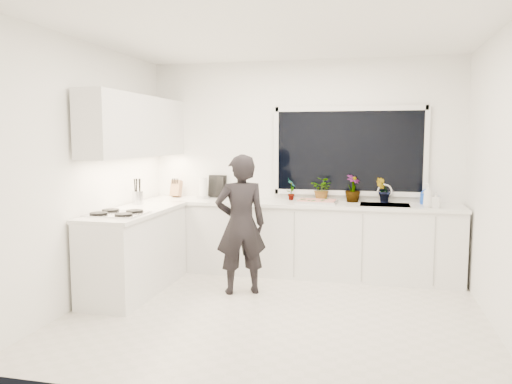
# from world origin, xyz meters

# --- Properties ---
(floor) EXTENTS (4.00, 3.50, 0.02)m
(floor) POSITION_xyz_m (0.00, 0.00, -0.01)
(floor) COLOR beige
(floor) RESTS_ON ground
(wall_back) EXTENTS (4.00, 0.02, 2.70)m
(wall_back) POSITION_xyz_m (0.00, 1.76, 1.35)
(wall_back) COLOR white
(wall_back) RESTS_ON ground
(wall_left) EXTENTS (0.02, 3.50, 2.70)m
(wall_left) POSITION_xyz_m (-2.01, 0.00, 1.35)
(wall_left) COLOR white
(wall_left) RESTS_ON ground
(wall_right) EXTENTS (0.02, 3.50, 2.70)m
(wall_right) POSITION_xyz_m (2.01, 0.00, 1.35)
(wall_right) COLOR white
(wall_right) RESTS_ON ground
(ceiling) EXTENTS (4.00, 3.50, 0.02)m
(ceiling) POSITION_xyz_m (0.00, 0.00, 2.71)
(ceiling) COLOR white
(ceiling) RESTS_ON wall_back
(window) EXTENTS (1.80, 0.02, 1.00)m
(window) POSITION_xyz_m (0.60, 1.73, 1.55)
(window) COLOR black
(window) RESTS_ON wall_back
(base_cabinets_back) EXTENTS (3.92, 0.58, 0.88)m
(base_cabinets_back) POSITION_xyz_m (0.00, 1.45, 0.44)
(base_cabinets_back) COLOR white
(base_cabinets_back) RESTS_ON floor
(base_cabinets_left) EXTENTS (0.58, 1.60, 0.88)m
(base_cabinets_left) POSITION_xyz_m (-1.67, 0.35, 0.44)
(base_cabinets_left) COLOR white
(base_cabinets_left) RESTS_ON floor
(countertop_back) EXTENTS (3.94, 0.62, 0.04)m
(countertop_back) POSITION_xyz_m (0.00, 1.44, 0.90)
(countertop_back) COLOR silver
(countertop_back) RESTS_ON base_cabinets_back
(countertop_left) EXTENTS (0.62, 1.60, 0.04)m
(countertop_left) POSITION_xyz_m (-1.67, 0.35, 0.90)
(countertop_left) COLOR silver
(countertop_left) RESTS_ON base_cabinets_left
(upper_cabinets) EXTENTS (0.34, 2.10, 0.70)m
(upper_cabinets) POSITION_xyz_m (-1.79, 0.70, 1.85)
(upper_cabinets) COLOR white
(upper_cabinets) RESTS_ON wall_left
(sink) EXTENTS (0.58, 0.42, 0.14)m
(sink) POSITION_xyz_m (1.05, 1.45, 0.87)
(sink) COLOR silver
(sink) RESTS_ON countertop_back
(faucet) EXTENTS (0.03, 0.03, 0.22)m
(faucet) POSITION_xyz_m (1.05, 1.65, 1.03)
(faucet) COLOR silver
(faucet) RESTS_ON countertop_back
(stovetop) EXTENTS (0.56, 0.48, 0.03)m
(stovetop) POSITION_xyz_m (-1.69, -0.00, 0.94)
(stovetop) COLOR black
(stovetop) RESTS_ON countertop_left
(person) EXTENTS (0.66, 0.57, 1.54)m
(person) POSITION_xyz_m (-0.50, 0.55, 0.77)
(person) COLOR black
(person) RESTS_ON floor
(pizza_tray) EXTENTS (0.50, 0.38, 0.03)m
(pizza_tray) POSITION_xyz_m (0.24, 1.42, 0.94)
(pizza_tray) COLOR #BABBBF
(pizza_tray) RESTS_ON countertop_back
(pizza) EXTENTS (0.46, 0.34, 0.01)m
(pizza) POSITION_xyz_m (0.24, 1.42, 0.95)
(pizza) COLOR red
(pizza) RESTS_ON pizza_tray
(watering_can) EXTENTS (0.15, 0.15, 0.13)m
(watering_can) POSITION_xyz_m (1.54, 1.61, 0.98)
(watering_can) COLOR blue
(watering_can) RESTS_ON countertop_back
(paper_towel_roll) EXTENTS (0.15, 0.15, 0.26)m
(paper_towel_roll) POSITION_xyz_m (-1.28, 1.55, 1.05)
(paper_towel_roll) COLOR silver
(paper_towel_roll) RESTS_ON countertop_back
(knife_block) EXTENTS (0.14, 0.11, 0.22)m
(knife_block) POSITION_xyz_m (-1.68, 1.59, 1.03)
(knife_block) COLOR #8F5F42
(knife_block) RESTS_ON countertop_back
(utensil_crock) EXTENTS (0.14, 0.14, 0.16)m
(utensil_crock) POSITION_xyz_m (-1.85, 0.80, 1.00)
(utensil_crock) COLOR silver
(utensil_crock) RESTS_ON countertop_left
(picture_frame_large) EXTENTS (0.21, 0.11, 0.28)m
(picture_frame_large) POSITION_xyz_m (-1.14, 1.69, 1.06)
(picture_frame_large) COLOR black
(picture_frame_large) RESTS_ON countertop_back
(picture_frame_small) EXTENTS (0.25, 0.02, 0.30)m
(picture_frame_small) POSITION_xyz_m (-1.13, 1.69, 1.07)
(picture_frame_small) COLOR black
(picture_frame_small) RESTS_ON countertop_back
(herb_plants) EXTENTS (1.29, 0.32, 0.34)m
(herb_plants) POSITION_xyz_m (0.48, 1.61, 1.08)
(herb_plants) COLOR #26662D
(herb_plants) RESTS_ON countertop_back
(soap_bottles) EXTENTS (0.21, 0.15, 0.28)m
(soap_bottles) POSITION_xyz_m (1.55, 1.30, 1.05)
(soap_bottles) COLOR #D8BF66
(soap_bottles) RESTS_ON countertop_back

